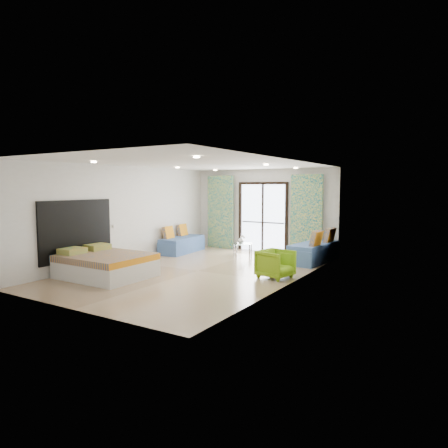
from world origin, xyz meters
The scene contains 24 objects.
floor centered at (0.00, 0.00, 0.00)m, with size 5.00×7.50×0.01m, color #937758, non-canonical shape.
ceiling centered at (0.00, 0.00, 2.70)m, with size 5.00×7.50×0.01m, color silver, non-canonical shape.
wall_back centered at (0.00, 3.75, 1.35)m, with size 5.00×0.01×2.70m, color silver, non-canonical shape.
wall_front centered at (0.00, -3.75, 1.35)m, with size 5.00×0.01×2.70m, color silver, non-canonical shape.
wall_left centered at (-2.50, 0.00, 1.35)m, with size 0.01×7.50×2.70m, color silver, non-canonical shape.
wall_right centered at (2.50, 0.00, 1.35)m, with size 0.01×7.50×2.70m, color silver, non-canonical shape.
balcony_door centered at (0.00, 3.72, 1.26)m, with size 1.76×0.08×2.28m.
balcony_rail centered at (0.00, 3.73, 0.95)m, with size 1.52×0.03×0.04m, color #595451.
curtain_left centered at (-1.55, 3.57, 1.25)m, with size 1.00×0.10×2.50m, color beige.
curtain_right centered at (1.55, 3.57, 1.25)m, with size 1.00×0.10×2.50m, color beige.
downlight_a centered at (-1.40, -2.00, 2.67)m, with size 0.12×0.12×0.02m, color #FFE0B2.
downlight_b centered at (1.40, -2.00, 2.67)m, with size 0.12×0.12×0.02m, color #FFE0B2.
downlight_c centered at (-1.40, 1.00, 2.67)m, with size 0.12×0.12×0.02m, color #FFE0B2.
downlight_d centered at (1.40, 1.00, 2.67)m, with size 0.12×0.12×0.02m, color #FFE0B2.
downlight_e centered at (-1.40, 3.00, 2.67)m, with size 0.12×0.12×0.02m, color #FFE0B2.
downlight_f centered at (1.40, 3.00, 2.67)m, with size 0.12×0.12×0.02m, color #FFE0B2.
headboard centered at (-2.46, -1.69, 1.05)m, with size 0.06×2.10×1.50m, color black.
switch_plate centered at (-2.47, -0.44, 1.05)m, with size 0.02×0.10×0.10m, color silver.
bed centered at (-1.48, -1.69, 0.29)m, with size 1.98×1.61×0.68m.
daybed_left centered at (-2.12, 2.09, 0.27)m, with size 0.86×1.85×0.88m.
daybed_right centered at (2.12, 2.72, 0.30)m, with size 0.95×2.01×0.96m.
coffee_table centered at (-0.18, 2.69, 0.32)m, with size 0.71×0.71×0.63m.
vase centered at (-0.25, 2.69, 0.46)m, with size 0.20×0.21×0.20m, color white.
armchair centered at (2.00, 0.31, 0.36)m, with size 0.71×0.66×0.73m, color #77A915.
Camera 1 is at (5.75, -8.13, 2.12)m, focal length 32.00 mm.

